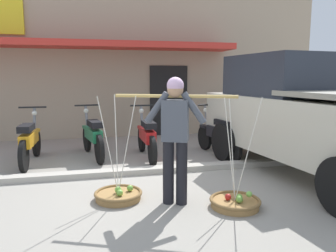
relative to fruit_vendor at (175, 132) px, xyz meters
name	(u,v)px	position (x,y,z in m)	size (l,w,h in m)	color
ground_plane	(141,187)	(-0.36, 0.76, -0.98)	(90.00, 90.00, 0.00)	gray
sidewalk_curb	(135,171)	(-0.36, 1.46, -0.93)	(20.00, 0.24, 0.10)	#AEA89C
fruit_vendor	(175,132)	(0.00, 0.00, 0.00)	(1.49, 0.66, 1.70)	black
fruit_basket_left_side	(235,202)	(0.74, -0.31, -0.90)	(0.67, 0.67, 1.45)	#9E7542
fruit_basket_right_side	(118,194)	(-0.73, 0.31, -0.90)	(0.67, 0.67, 1.45)	#9E7542
motorcycle_nearest_shop	(30,141)	(-2.26, 2.61, -0.52)	(0.54, 1.82, 1.09)	black
motorcycle_second_in_row	(93,136)	(-1.06, 2.86, -0.52)	(0.58, 1.80, 1.09)	black
motorcycle_third_in_row	(147,137)	(0.03, 2.51, -0.52)	(0.54, 1.82, 1.09)	black
motorcycle_end_of_row	(219,135)	(1.57, 2.37, -0.52)	(0.54, 1.82, 1.09)	black
parked_truck	(313,116)	(2.67, 0.80, 0.05)	(2.57, 4.89, 2.10)	beige
storefront_building	(97,65)	(-0.83, 7.62, 1.12)	(13.00, 6.00, 4.20)	tan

